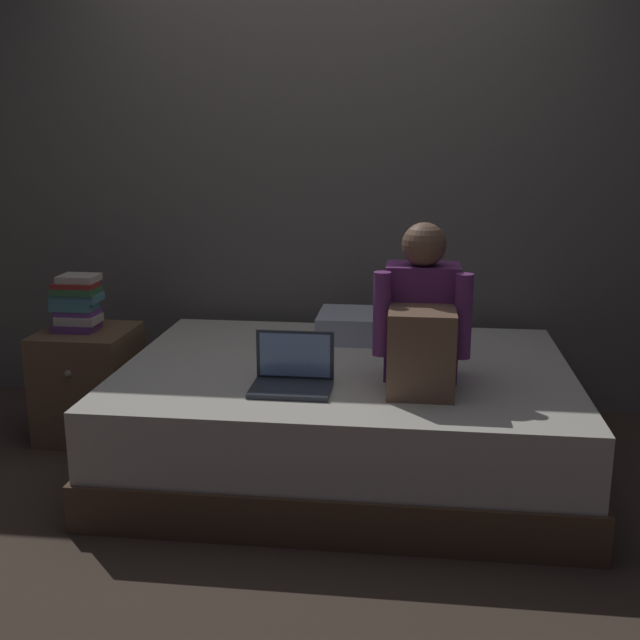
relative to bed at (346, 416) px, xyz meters
name	(u,v)px	position (x,y,z in m)	size (l,w,h in m)	color
ground_plane	(292,492)	(-0.20, -0.30, -0.24)	(8.00, 8.00, 0.00)	#47382D
wall_back	(325,158)	(-0.20, 0.90, 1.11)	(5.60, 0.10, 2.70)	slate
bed	(346,416)	(0.00, 0.00, 0.00)	(2.00, 1.50, 0.48)	brown
nightstand	(89,383)	(-1.30, 0.21, 0.03)	(0.44, 0.46, 0.54)	brown
person_sitting	(422,324)	(0.32, -0.22, 0.49)	(0.39, 0.44, 0.66)	#75337A
laptop	(293,375)	(-0.19, -0.35, 0.30)	(0.32, 0.23, 0.22)	#333842
pillow	(375,326)	(0.10, 0.45, 0.31)	(0.56, 0.36, 0.13)	silver
book_stack	(77,303)	(-1.33, 0.21, 0.44)	(0.23, 0.17, 0.27)	#703D84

